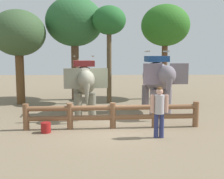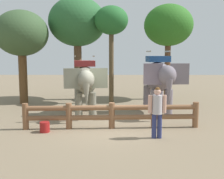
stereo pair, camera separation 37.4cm
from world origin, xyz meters
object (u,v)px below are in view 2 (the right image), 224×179
object	(u,v)px
tree_far_right	(21,34)
tree_far_left	(168,26)
elephant_center	(159,78)
tree_deep_back	(77,23)
elephant_near_left	(85,82)
tourist_woman_in_black	(157,109)
tree_back_center	(111,23)
feed_bucket	(45,127)
log_fence	(112,114)

from	to	relation	value
tree_far_right	tree_far_left	bearing A→B (deg)	11.62
elephant_center	tree_deep_back	size ratio (longest dim) A/B	0.56
elephant_near_left	tourist_woman_in_black	xyz separation A→B (m)	(2.96, -3.83, -0.58)
tree_back_center	feed_bucket	xyz separation A→B (m)	(-2.51, -6.58, -4.68)
tree_back_center	tree_deep_back	world-z (taller)	tree_deep_back
elephant_near_left	elephant_center	xyz separation A→B (m)	(3.70, 0.55, 0.14)
elephant_near_left	elephant_center	bearing A→B (deg)	8.52
tourist_woman_in_black	tree_deep_back	distance (m)	10.32
log_fence	feed_bucket	xyz separation A→B (m)	(-2.59, -0.60, -0.41)
tree_far_right	feed_bucket	distance (m)	8.01
tourist_woman_in_black	tree_far_left	xyz separation A→B (m)	(2.04, 8.95, 3.77)
tree_back_center	tree_deep_back	size ratio (longest dim) A/B	0.88
elephant_near_left	tourist_woman_in_black	size ratio (longest dim) A/B	1.88
elephant_center	tree_back_center	size ratio (longest dim) A/B	0.64
feed_bucket	log_fence	bearing A→B (deg)	13.07
tourist_woman_in_black	tree_deep_back	bearing A→B (deg)	114.26
tree_far_left	tree_deep_back	size ratio (longest dim) A/B	0.94
elephant_near_left	feed_bucket	distance (m)	3.65
tree_far_left	tree_far_right	size ratio (longest dim) A/B	1.12
tree_far_left	tree_far_right	bearing A→B (deg)	-168.38
tree_far_left	tree_far_right	world-z (taller)	tree_far_left
log_fence	tourist_woman_in_black	size ratio (longest dim) A/B	3.87
elephant_near_left	tree_far_left	bearing A→B (deg)	45.65
tree_deep_back	elephant_center	bearing A→B (deg)	-42.69
log_fence	elephant_near_left	distance (m)	3.02
elephant_center	feed_bucket	world-z (taller)	elephant_center
feed_bucket	elephant_center	bearing A→B (deg)	36.44
tourist_woman_in_black	feed_bucket	xyz separation A→B (m)	(-4.21, 0.73, -0.87)
elephant_center	feed_bucket	distance (m)	6.36
log_fence	tree_deep_back	distance (m)	8.88
elephant_near_left	log_fence	bearing A→B (deg)	-61.89
tree_back_center	log_fence	bearing A→B (deg)	-89.31
elephant_center	tree_far_left	xyz separation A→B (m)	(1.30, 4.56, 3.05)
elephant_near_left	tree_deep_back	xyz separation A→B (m)	(-0.96, 4.85, 3.37)
log_fence	feed_bucket	distance (m)	2.69
elephant_center	tourist_woman_in_black	distance (m)	4.51
elephant_near_left	tree_deep_back	bearing A→B (deg)	101.15
elephant_near_left	feed_bucket	world-z (taller)	elephant_near_left
tree_deep_back	feed_bucket	world-z (taller)	tree_deep_back
log_fence	tree_far_right	size ratio (longest dim) A/B	1.27
feed_bucket	tree_deep_back	bearing A→B (deg)	87.88
elephant_near_left	tree_far_right	world-z (taller)	tree_far_right
elephant_near_left	tree_back_center	xyz separation A→B (m)	(1.26, 3.48, 3.23)
tourist_woman_in_black	tree_back_center	size ratio (longest dim) A/B	0.31
tourist_woman_in_black	tree_back_center	bearing A→B (deg)	103.05
log_fence	tree_deep_back	world-z (taller)	tree_deep_back
log_fence	tree_deep_back	bearing A→B (deg)	107.31
tree_deep_back	tree_far_right	bearing A→B (deg)	-152.86
tourist_woman_in_black	feed_bucket	size ratio (longest dim) A/B	4.59
tree_back_center	tree_far_right	bearing A→B (deg)	-177.49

